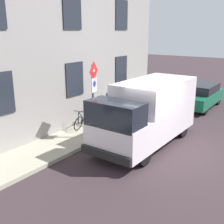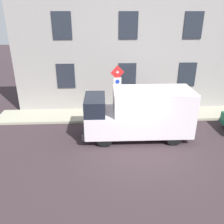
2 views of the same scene
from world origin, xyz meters
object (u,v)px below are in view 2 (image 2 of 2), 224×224
Objects in this scene: sign_post_stacked at (117,85)px; bicycle_black at (127,105)px; pedestrian at (149,100)px; bicycle_orange at (142,105)px; delivery_van at (140,113)px; bicycle_blue at (156,105)px.

bicycle_black is (1.16, -0.73, -1.67)m from sign_post_stacked.
sign_post_stacked is 2.16m from bicycle_black.
bicycle_orange is at bearing 17.93° from pedestrian.
delivery_van is 3.13× the size of bicycle_orange.
bicycle_blue is at bearing 179.16° from bicycle_orange.
bicycle_orange and bicycle_black have the same top height.
pedestrian is at bearing 117.64° from bicycle_orange.
bicycle_orange is 1.00× the size of pedestrian.
delivery_van is 3.12× the size of bicycle_black.
bicycle_black is 1.00× the size of pedestrian.
sign_post_stacked reaches higher than pedestrian.
pedestrian is (-0.56, 0.62, 0.56)m from bicycle_blue.
bicycle_orange is 0.85m from pedestrian.
pedestrian is (2.51, -0.96, -0.26)m from delivery_van.
bicycle_orange is 0.92m from bicycle_black.
bicycle_black is (-0.00, 1.84, 0.00)m from bicycle_blue.
bicycle_black is at bearing -0.78° from bicycle_orange.
bicycle_black is (-0.00, 0.92, 0.00)m from bicycle_orange.
pedestrian is at bearing -110.38° from delivery_van.
bicycle_orange is 1.00× the size of bicycle_black.
sign_post_stacked is 3.28m from bicycle_blue.
delivery_van reaches higher than bicycle_orange.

